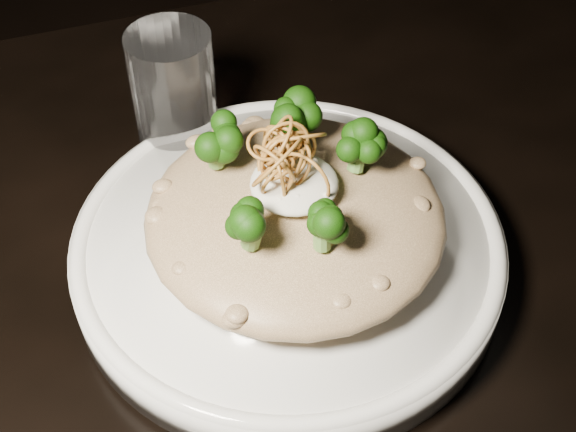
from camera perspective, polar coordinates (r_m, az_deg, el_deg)
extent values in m
cube|color=black|center=(0.61, -5.59, -7.70)|extent=(1.10, 0.80, 0.04)
cylinder|color=black|center=(1.23, 13.55, 0.05)|extent=(0.05, 0.05, 0.71)
cylinder|color=white|center=(0.61, 0.00, -2.49)|extent=(0.32, 0.32, 0.03)
ellipsoid|color=brown|center=(0.57, 0.52, -0.01)|extent=(0.22, 0.22, 0.05)
ellipsoid|color=white|center=(0.55, 0.45, 2.32)|extent=(0.06, 0.06, 0.02)
cylinder|color=silver|center=(0.67, -8.05, 8.26)|extent=(0.09, 0.09, 0.12)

